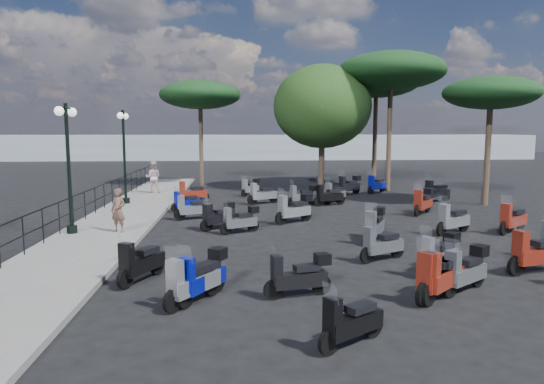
{
  "coord_description": "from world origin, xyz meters",
  "views": [
    {
      "loc": [
        -1.72,
        -17.1,
        3.63
      ],
      "look_at": [
        -0.45,
        1.85,
        1.2
      ],
      "focal_mm": 32.0,
      "sensor_mm": 36.0,
      "label": 1
    }
  ],
  "objects": [
    {
      "name": "ground",
      "position": [
        0.0,
        0.0,
        0.0
      ],
      "size": [
        120.0,
        120.0,
        0.0
      ],
      "primitive_type": "plane",
      "color": "black",
      "rests_on": "ground"
    },
    {
      "name": "scooter_20",
      "position": [
        2.21,
        -4.12,
        0.44
      ],
      "size": [
        1.47,
        0.89,
        1.28
      ],
      "rotation": [
        0.0,
        0.0,
        2.05
      ],
      "color": "black",
      "rests_on": "ground"
    },
    {
      "name": "scooter_14",
      "position": [
        2.67,
        -1.8,
        0.52
      ],
      "size": [
        1.01,
        1.59,
        1.39
      ],
      "rotation": [
        0.0,
        0.0,
        2.65
      ],
      "color": "black",
      "rests_on": "ground"
    },
    {
      "name": "scooter_0",
      "position": [
        -2.74,
        -7.22,
        0.47
      ],
      "size": [
        1.11,
        1.44,
        1.36
      ],
      "rotation": [
        0.0,
        0.0,
        2.51
      ],
      "color": "black",
      "rests_on": "ground"
    },
    {
      "name": "distant_hills",
      "position": [
        0.0,
        45.0,
        1.5
      ],
      "size": [
        70.0,
        8.0,
        3.0
      ],
      "primitive_type": "cube",
      "color": "gray",
      "rests_on": "ground"
    },
    {
      "name": "pine_3",
      "position": [
        10.21,
        5.52,
        5.35
      ],
      "size": [
        4.47,
        4.47,
        6.17
      ],
      "color": "#38281E",
      "rests_on": "ground"
    },
    {
      "name": "scooter_29",
      "position": [
        6.15,
        10.21,
        0.48
      ],
      "size": [
        1.37,
        1.21,
        1.37
      ],
      "rotation": [
        0.0,
        0.0,
        2.29
      ],
      "color": "black",
      "rests_on": "ground"
    },
    {
      "name": "lamp_post_1",
      "position": [
        -7.44,
        -0.49,
        2.64
      ],
      "size": [
        0.38,
        1.28,
        4.36
      ],
      "rotation": [
        0.0,
        0.0,
        -0.08
      ],
      "color": "black",
      "rests_on": "sidewalk"
    },
    {
      "name": "sidewalk",
      "position": [
        -6.5,
        3.0,
        0.07
      ],
      "size": [
        3.0,
        30.0,
        0.15
      ],
      "primitive_type": "cube",
      "color": "slate",
      "rests_on": "ground"
    },
    {
      "name": "scooter_19",
      "position": [
        5.76,
        -5.57,
        0.51
      ],
      "size": [
        1.79,
        0.8,
        1.46
      ],
      "rotation": [
        0.0,
        0.0,
        1.87
      ],
      "color": "black",
      "rests_on": "ground"
    },
    {
      "name": "scooter_26",
      "position": [
        7.91,
        -0.83,
        0.49
      ],
      "size": [
        1.51,
        1.11,
        1.4
      ],
      "rotation": [
        0.0,
        0.0,
        2.18
      ],
      "color": "black",
      "rests_on": "ground"
    },
    {
      "name": "broadleaf_tree",
      "position": [
        3.24,
        12.0,
        5.02
      ],
      "size": [
        5.87,
        5.87,
        7.53
      ],
      "color": "#38281E",
      "rests_on": "ground"
    },
    {
      "name": "railing",
      "position": [
        -7.8,
        2.8,
        0.9
      ],
      "size": [
        0.04,
        26.04,
        1.1
      ],
      "color": "black",
      "rests_on": "sidewalk"
    },
    {
      "name": "scooter_4",
      "position": [
        -4.13,
        4.58,
        0.41
      ],
      "size": [
        1.36,
        0.84,
        1.19
      ],
      "rotation": [
        0.0,
        0.0,
        2.06
      ],
      "color": "black",
      "rests_on": "ground"
    },
    {
      "name": "scooter_30",
      "position": [
        3.32,
        -6.85,
        0.5
      ],
      "size": [
        1.43,
        1.09,
        1.32
      ],
      "rotation": [
        0.0,
        0.0,
        2.18
      ],
      "color": "black",
      "rests_on": "ground"
    },
    {
      "name": "scooter_28",
      "position": [
        8.2,
        6.57,
        0.51
      ],
      "size": [
        1.71,
        0.97,
        1.46
      ],
      "rotation": [
        0.0,
        0.0,
        2.01
      ],
      "color": "black",
      "rests_on": "ground"
    },
    {
      "name": "scooter_10",
      "position": [
        -0.62,
        6.57,
        0.47
      ],
      "size": [
        1.59,
        0.9,
        1.36
      ],
      "rotation": [
        0.0,
        0.0,
        2.01
      ],
      "color": "black",
      "rests_on": "ground"
    },
    {
      "name": "scooter_16",
      "position": [
        1.29,
        5.79,
        0.49
      ],
      "size": [
        1.55,
        0.81,
        1.29
      ],
      "rotation": [
        0.0,
        0.0,
        1.94
      ],
      "color": "black",
      "rests_on": "ground"
    },
    {
      "name": "scooter_13",
      "position": [
        3.29,
        -5.44,
        0.5
      ],
      "size": [
        1.43,
        1.09,
        1.32
      ],
      "rotation": [
        0.0,
        0.0,
        2.18
      ],
      "color": "black",
      "rests_on": "ground"
    },
    {
      "name": "scooter_2",
      "position": [
        -2.44,
        0.6,
        0.43
      ],
      "size": [
        1.47,
        0.8,
        1.25
      ],
      "rotation": [
        0.0,
        0.0,
        1.99
      ],
      "color": "black",
      "rests_on": "ground"
    },
    {
      "name": "scooter_31",
      "position": [
        2.5,
        -7.26,
        0.5
      ],
      "size": [
        1.43,
        1.29,
        1.45
      ],
      "rotation": [
        0.0,
        0.0,
        2.3
      ],
      "color": "black",
      "rests_on": "ground"
    },
    {
      "name": "scooter_23",
      "position": [
        4.4,
        9.55,
        0.53
      ],
      "size": [
        1.52,
        1.18,
        1.41
      ],
      "rotation": [
        0.0,
        0.0,
        2.2
      ],
      "color": "black",
      "rests_on": "ground"
    },
    {
      "name": "scooter_17",
      "position": [
        2.56,
        5.82,
        0.47
      ],
      "size": [
        1.62,
        0.79,
        1.34
      ],
      "rotation": [
        0.0,
        0.0,
        1.92
      ],
      "color": "black",
      "rests_on": "ground"
    },
    {
      "name": "pine_0",
      "position": [
        7.16,
        14.37,
        6.67
      ],
      "size": [
        5.58,
        5.58,
        7.68
      ],
      "color": "#38281E",
      "rests_on": "ground"
    },
    {
      "name": "scooter_22",
      "position": [
        3.03,
        6.75,
        0.45
      ],
      "size": [
        1.33,
        1.12,
        1.3
      ],
      "rotation": [
        0.0,
        0.0,
        2.26
      ],
      "color": "black",
      "rests_on": "ground"
    },
    {
      "name": "woman",
      "position": [
        -5.88,
        -0.44,
        0.9
      ],
      "size": [
        0.65,
        0.55,
        1.51
      ],
      "primitive_type": "imported",
      "rotation": [
        0.0,
        0.0,
        -0.41
      ],
      "color": "brown",
      "rests_on": "sidewalk"
    },
    {
      "name": "scooter_3",
      "position": [
        -3.66,
        2.57,
        0.45
      ],
      "size": [
        1.55,
        0.81,
        1.3
      ],
      "rotation": [
        0.0,
        0.0,
        1.96
      ],
      "color": "black",
      "rests_on": "ground"
    },
    {
      "name": "scooter_5",
      "position": [
        -4.14,
        7.35,
        0.47
      ],
      "size": [
        1.64,
        0.84,
        1.37
      ],
      "rotation": [
        0.0,
        0.0,
        1.95
      ],
      "color": "black",
      "rests_on": "ground"
    },
    {
      "name": "pine_2",
      "position": [
        -4.23,
        15.01,
        5.87
      ],
      "size": [
        5.29,
        5.29,
        6.82
      ],
      "color": "#38281E",
      "rests_on": "ground"
    },
    {
      "name": "scooter_18",
      "position": [
        2.61,
        -7.26,
        0.5
      ],
      "size": [
        1.43,
        1.29,
        1.45
      ],
      "rotation": [
        0.0,
        0.0,
        2.3
      ],
      "color": "black",
      "rests_on": "ground"
    },
    {
      "name": "pedestrian_far",
      "position": [
        -6.55,
        10.15,
        1.03
      ],
      "size": [
        0.9,
        0.73,
        1.76
      ],
      "primitive_type": "imported",
      "rotation": [
        0.0,
        0.0,
        3.21
      ],
      "color": "beige",
      "rests_on": "sidewalk"
    },
    {
      "name": "scooter_27",
      "position": [
        6.19,
        3.15,
        0.54
      ],
      "size": [
        1.3,
        1.48,
        1.43
      ],
      "rotation": [
        0.0,
        0.0,
        2.44
      ],
      "color": "black",
      "rests_on": "ground"
    },
    {
      "name": "scooter_15",
      "position": [
        0.41,
        1.61,
        0.54
      ],
      "size": [
        1.59,
        1.15,
        1.44
      ],
      "rotation": [
        0.0,
        0.0,
        2.15
      ],
      "color": "black",
      "rests_on": "ground"
    },
    {
      "name": "scooter_8",
      "position": [
        -2.54,
        0.55,
        0.47
      ],
      "size": [
        1.26,
        1.17,
        1.25
      ],
      "rotation": [
        0.0,
        0.0,
        2.31
      ],
      "color": "black",
      "rests_on": "ground"
    },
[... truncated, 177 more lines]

